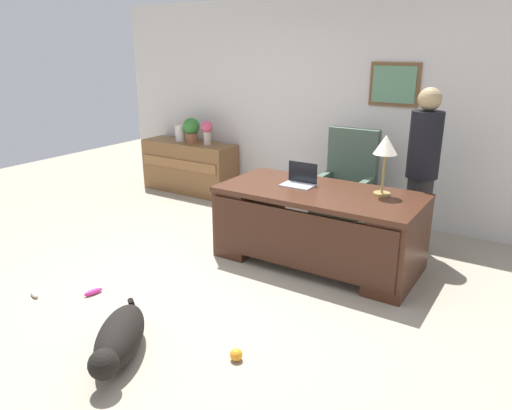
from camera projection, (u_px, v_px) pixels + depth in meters
ground_plane at (218, 287)px, 4.44m from camera, size 12.00×12.00×0.00m
back_wall at (339, 109)px, 6.10m from camera, size 7.00×0.16×2.70m
desk at (317, 224)px, 4.80m from camera, size 1.98×0.97×0.76m
credenza at (190, 167)px, 7.25m from camera, size 1.47×0.50×0.76m
armchair at (346, 189)px, 5.63m from camera, size 0.60×0.59×1.21m
person_standing at (422, 171)px, 4.91m from camera, size 0.32×0.32×1.73m
dog_lying at (119, 339)px, 3.38m from camera, size 0.64×0.80×0.30m
laptop at (300, 180)px, 4.89m from camera, size 0.32×0.22×0.22m
desk_lamp at (385, 149)px, 4.43m from camera, size 0.22×0.22×0.58m
vase_with_flowers at (207, 130)px, 6.89m from camera, size 0.17×0.17×0.34m
vase_empty at (180, 133)px, 7.17m from camera, size 0.15×0.15×0.24m
potted_plant at (191, 129)px, 7.04m from camera, size 0.24×0.24×0.36m
dog_toy_ball at (236, 355)px, 3.39m from camera, size 0.09×0.09×0.09m
dog_toy_bone at (34, 293)px, 4.27m from camera, size 0.17×0.11×0.05m
dog_toy_plush at (93, 292)px, 4.30m from camera, size 0.09×0.18×0.05m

